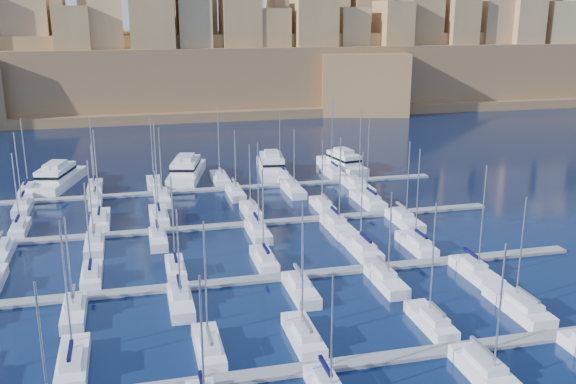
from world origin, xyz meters
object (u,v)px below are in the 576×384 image
object	(u,v)px
motor_yacht_a	(57,178)
motor_yacht_d	(342,163)
sailboat_2	(209,348)
motor_yacht_b	(186,170)
sailboat_4	(431,321)
motor_yacht_c	(272,166)

from	to	relation	value
motor_yacht_a	motor_yacht_d	bearing A→B (deg)	-1.45
sailboat_2	motor_yacht_a	size ratio (longest dim) A/B	0.74
sailboat_2	motor_yacht_b	xyz separation A→B (m)	(4.40, 71.22, 0.98)
motor_yacht_a	sailboat_2	bearing A→B (deg)	-73.77
sailboat_2	motor_yacht_a	world-z (taller)	sailboat_2
motor_yacht_b	motor_yacht_d	world-z (taller)	same
sailboat_2	motor_yacht_d	size ratio (longest dim) A/B	0.89
sailboat_2	motor_yacht_d	distance (m)	79.08
sailboat_2	sailboat_4	bearing A→B (deg)	-0.16
motor_yacht_d	sailboat_2	bearing A→B (deg)	-118.30
motor_yacht_c	sailboat_2	bearing A→B (deg)	-107.41
sailboat_2	motor_yacht_c	world-z (taller)	sailboat_2
motor_yacht_a	motor_yacht_b	size ratio (longest dim) A/B	0.99
motor_yacht_a	motor_yacht_d	xyz separation A→B (m)	(58.18, -1.47, 0.00)
motor_yacht_b	motor_yacht_c	xyz separation A→B (m)	(17.76, -0.56, 0.00)
sailboat_4	motor_yacht_c	world-z (taller)	sailboat_4
sailboat_4	motor_yacht_d	xyz separation A→B (m)	(13.36, 69.69, 0.98)
sailboat_2	motor_yacht_b	size ratio (longest dim) A/B	0.73
motor_yacht_a	motor_yacht_b	distance (m)	25.09
motor_yacht_a	motor_yacht_c	size ratio (longest dim) A/B	1.06
sailboat_2	sailboat_4	distance (m)	24.13
motor_yacht_c	sailboat_4	bearing A→B (deg)	-88.40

